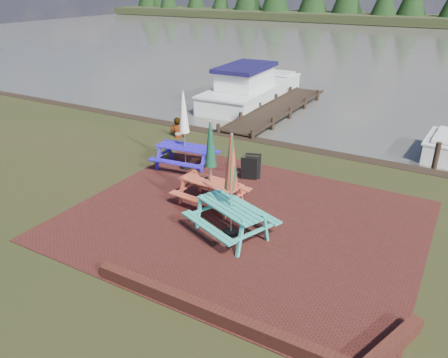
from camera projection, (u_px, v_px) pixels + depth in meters
ground at (224, 238)px, 10.83m from camera, size 120.00×120.00×0.00m
paving at (242, 220)px, 11.62m from camera, size 9.00×7.50×0.02m
brick_wall at (260, 325)px, 7.89m from camera, size 6.21×1.79×0.30m
water at (425, 50)px, 40.03m from camera, size 120.00×60.00×0.02m
picnic_table_teal at (231, 202)px, 10.61m from camera, size 2.40×2.29×2.65m
picnic_table_red at (211, 177)px, 12.08m from camera, size 1.90×1.72×2.46m
picnic_table_blue at (185, 143)px, 14.47m from camera, size 2.08×1.90×2.63m
chalkboard at (251, 167)px, 13.84m from camera, size 0.55×0.64×0.82m
jetty at (277, 109)px, 21.27m from camera, size 1.76×9.08×1.00m
boat_jetty at (251, 90)px, 23.36m from camera, size 3.04×8.05×2.31m
person at (177, 118)px, 17.48m from camera, size 0.70×0.59×1.65m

